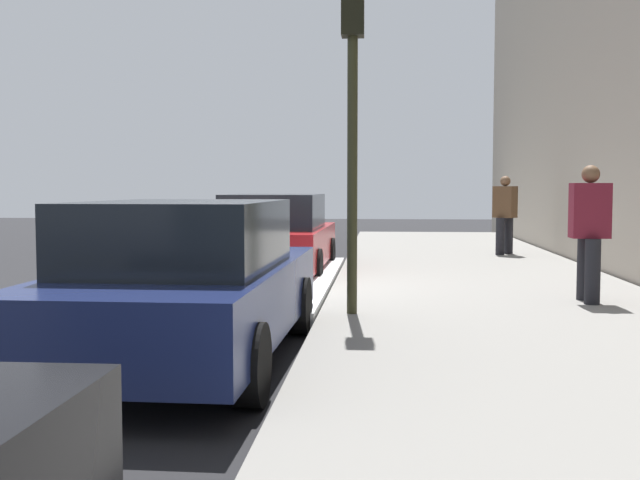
% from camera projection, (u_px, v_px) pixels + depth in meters
% --- Properties ---
extents(ground_plane, '(56.00, 56.00, 0.00)m').
position_uv_depth(ground_plane, '(270.00, 292.00, 12.08)').
color(ground_plane, black).
extents(sidewalk, '(28.00, 4.60, 0.15)m').
position_uv_depth(sidewalk, '(484.00, 289.00, 11.81)').
color(sidewalk, gray).
rests_on(sidewalk, ground).
extents(lane_stripe_centre, '(28.00, 0.14, 0.01)m').
position_uv_depth(lane_stripe_centre, '(72.00, 289.00, 12.34)').
color(lane_stripe_centre, gold).
rests_on(lane_stripe_centre, ground).
extents(snow_bank_curb, '(6.90, 0.56, 0.22)m').
position_uv_depth(snow_bank_curb, '(315.00, 285.00, 12.13)').
color(snow_bank_curb, white).
rests_on(snow_bank_curb, ground).
extents(parked_car_navy, '(4.65, 1.97, 1.51)m').
position_uv_depth(parked_car_navy, '(189.00, 282.00, 7.13)').
color(parked_car_navy, black).
rests_on(parked_car_navy, ground).
extents(parked_car_red, '(4.32, 1.95, 1.51)m').
position_uv_depth(parked_car_red, '(276.00, 236.00, 13.90)').
color(parked_car_red, black).
rests_on(parked_car_red, ground).
extents(pedestrian_brown_coat, '(0.52, 0.55, 1.74)m').
position_uv_depth(pedestrian_brown_coat, '(505.00, 213.00, 17.06)').
color(pedestrian_brown_coat, black).
rests_on(pedestrian_brown_coat, sidewalk).
extents(pedestrian_burgundy_coat, '(0.58, 0.48, 1.77)m').
position_uv_depth(pedestrian_burgundy_coat, '(589.00, 229.00, 9.94)').
color(pedestrian_burgundy_coat, black).
rests_on(pedestrian_burgundy_coat, sidewalk).
extents(traffic_light_pole, '(0.35, 0.26, 3.92)m').
position_uv_depth(traffic_light_pole, '(353.00, 84.00, 8.94)').
color(traffic_light_pole, '#2D2D19').
rests_on(traffic_light_pole, sidewalk).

